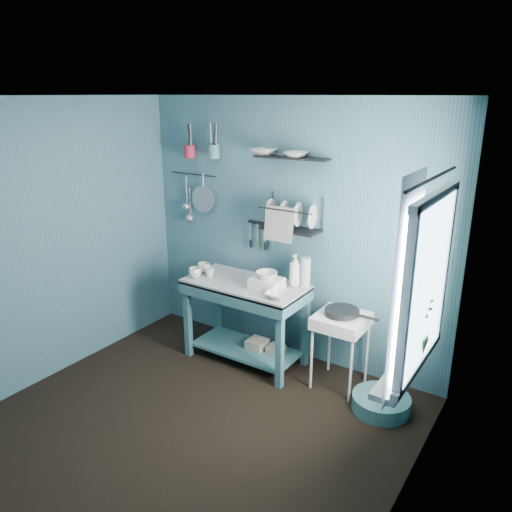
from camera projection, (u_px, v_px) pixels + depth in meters
The scene contains 35 objects.
floor at pixel (192, 426), 3.96m from camera, with size 3.20×3.20×0.00m, color black.
ceiling at pixel (176, 96), 3.18m from camera, with size 3.20×3.20×0.00m, color silver.
wall_back at pixel (289, 233), 4.76m from camera, with size 3.20×3.20×0.00m, color #345C6C.
wall_left at pixel (47, 244), 4.40m from camera, with size 3.00×3.00×0.00m, color #345C6C.
wall_right at pixel (407, 336), 2.73m from camera, with size 3.00×3.00×0.00m, color #345C6C.
work_counter at pixel (246, 322), 4.83m from camera, with size 1.16×0.58×0.82m, color #326069.
mug_left at pixel (195, 273), 4.81m from camera, with size 0.12×0.12×0.10m, color silver.
mug_mid at pixel (210, 272), 4.84m from camera, with size 0.10×0.10×0.09m, color silver.
mug_right at pixel (204, 268), 4.95m from camera, with size 0.12×0.12×0.10m, color silver.
wash_tub at pixel (267, 283), 4.54m from camera, with size 0.28×0.22×0.10m, color silver.
tub_bowl at pixel (267, 275), 4.51m from camera, with size 0.20×0.20×0.06m, color silver.
soap_bottle at pixel (295, 270), 4.59m from camera, with size 0.12×0.12×0.30m, color silver.
water_bottle at pixel (306, 272), 4.56m from camera, with size 0.09×0.09×0.28m, color silver.
counter_bowl at pixel (278, 295), 4.34m from camera, with size 0.22×0.22×0.05m, color silver.
hotplate_stand at pixel (340, 351), 4.42m from camera, with size 0.43×0.43×0.69m, color silver.
frying_pan at pixel (342, 311), 4.30m from camera, with size 0.30×0.30×0.04m, color black.
knife_strip at pixel (262, 223), 4.87m from camera, with size 0.32×0.02×0.03m, color black.
dish_rack at pixel (291, 213), 4.54m from camera, with size 0.55×0.24×0.32m, color black.
upper_shelf at pixel (292, 158), 4.42m from camera, with size 0.70×0.18×0.01m, color black.
shelf_bowl_left at pixel (264, 150), 4.56m from camera, with size 0.23×0.23×0.06m, color silver.
shelf_bowl_right at pixel (296, 144), 4.36m from camera, with size 0.20×0.20×0.05m, color silver.
utensil_cup_magenta at pixel (190, 151), 5.07m from camera, with size 0.11×0.11×0.13m, color #AB1F3A.
utensil_cup_teal at pixel (214, 152), 4.90m from camera, with size 0.11×0.11×0.13m, color teal.
colander at pixel (203, 199), 5.18m from camera, with size 0.28×0.28×0.03m, color #A0A2A7.
ladle_outer at pixel (187, 190), 5.28m from camera, with size 0.01×0.01×0.30m, color #A0A2A7.
ladle_inner at pixel (190, 202), 5.30m from camera, with size 0.01×0.01×0.30m, color #A0A2A7.
hook_rail at pixel (193, 174), 5.19m from camera, with size 0.01×0.01×0.60m, color black.
window_glass at pixel (429, 285), 3.05m from camera, with size 1.10×1.10×0.00m, color white.
windowsill at pixel (407, 366), 3.28m from camera, with size 0.16×0.95×0.04m, color silver.
curtain at pixel (404, 290), 2.83m from camera, with size 1.35×1.35×0.00m, color white.
curtain_rod at pixel (434, 178), 2.87m from camera, with size 0.02×0.02×1.05m, color black.
potted_plant at pixel (409, 327), 3.24m from camera, with size 0.26×0.26×0.47m, color #366E2C.
storage_tin_large at pixel (257, 350), 4.91m from camera, with size 0.18×0.18×0.22m, color gray.
storage_tin_small at pixel (276, 355), 4.83m from camera, with size 0.15×0.15×0.20m, color gray.
floor_basin at pixel (381, 403), 4.14m from camera, with size 0.48×0.48×0.13m, color teal.
Camera 1 is at (2.26, -2.51, 2.51)m, focal length 35.00 mm.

